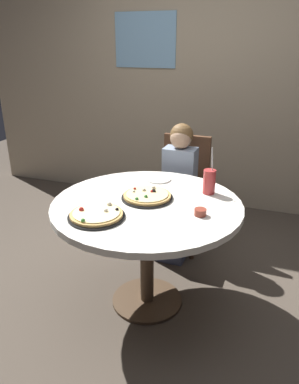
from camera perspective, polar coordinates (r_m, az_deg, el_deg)
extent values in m
plane|color=#4C4238|center=(2.66, -0.38, -16.54)|extent=(8.00, 8.00, 0.00)
cube|color=tan|center=(3.90, 9.55, 18.83)|extent=(5.20, 0.12, 2.90)
cube|color=#8CBFE5|center=(4.00, -0.68, 22.54)|extent=(0.65, 0.02, 0.53)
cylinder|color=silver|center=(2.27, -0.42, -2.08)|extent=(1.18, 1.18, 0.04)
cylinder|color=#4C3826|center=(2.45, -0.40, -9.88)|extent=(0.09, 0.09, 0.69)
cylinder|color=#4C3826|center=(2.65, -0.38, -16.38)|extent=(0.48, 0.48, 0.02)
cube|color=brown|center=(3.10, 4.69, -1.30)|extent=(0.41, 0.41, 0.04)
cube|color=brown|center=(3.17, 5.78, 4.23)|extent=(0.40, 0.05, 0.52)
cylinder|color=brown|center=(3.10, 0.62, -5.83)|extent=(0.04, 0.04, 0.41)
cylinder|color=brown|center=(3.02, 6.72, -6.90)|extent=(0.04, 0.04, 0.41)
cylinder|color=brown|center=(3.39, 2.65, -3.29)|extent=(0.04, 0.04, 0.41)
cylinder|color=brown|center=(3.31, 8.25, -4.18)|extent=(0.04, 0.04, 0.41)
cube|color=#3F4766|center=(3.05, 3.70, -5.95)|extent=(0.25, 0.33, 0.45)
cube|color=#8C9EB7|center=(3.00, 4.73, 2.76)|extent=(0.26, 0.17, 0.44)
sphere|color=tan|center=(2.91, 4.92, 8.34)|extent=(0.17, 0.17, 0.17)
sphere|color=brown|center=(2.92, 5.04, 8.81)|extent=(0.18, 0.18, 0.18)
cylinder|color=black|center=(2.32, -0.36, -0.88)|extent=(0.33, 0.33, 0.01)
cylinder|color=tan|center=(2.31, -0.36, -0.56)|extent=(0.30, 0.30, 0.02)
cylinder|color=beige|center=(2.31, -0.36, -0.31)|extent=(0.27, 0.27, 0.01)
sphere|color=#B2231E|center=(2.33, 0.26, 0.11)|extent=(0.02, 0.02, 0.02)
sphere|color=#387F33|center=(2.22, -1.99, -1.07)|extent=(0.02, 0.02, 0.02)
sphere|color=#387F33|center=(2.25, -0.60, -0.75)|extent=(0.02, 0.02, 0.02)
sphere|color=beige|center=(2.33, -2.45, 0.10)|extent=(0.02, 0.02, 0.02)
sphere|color=#B2231E|center=(2.38, -2.31, 0.53)|extent=(0.02, 0.02, 0.02)
sphere|color=beige|center=(2.39, 0.63, 0.72)|extent=(0.02, 0.02, 0.02)
sphere|color=beige|center=(2.35, -0.89, 0.33)|extent=(0.02, 0.02, 0.02)
sphere|color=black|center=(2.34, 0.66, 0.19)|extent=(0.03, 0.03, 0.03)
cylinder|color=black|center=(2.09, -8.24, -3.80)|extent=(0.32, 0.32, 0.01)
cylinder|color=tan|center=(2.09, -8.26, -3.46)|extent=(0.30, 0.30, 0.02)
cylinder|color=beige|center=(2.08, -8.27, -3.18)|extent=(0.27, 0.27, 0.01)
sphere|color=beige|center=(2.16, -6.28, -1.88)|extent=(0.03, 0.03, 0.03)
sphere|color=beige|center=(2.08, -6.81, -2.88)|extent=(0.02, 0.02, 0.02)
sphere|color=#B2231E|center=(2.12, -10.56, -2.67)|extent=(0.03, 0.03, 0.03)
sphere|color=#387F33|center=(1.99, -10.30, -4.37)|extent=(0.02, 0.02, 0.02)
sphere|color=black|center=(2.09, -5.09, -2.70)|extent=(0.02, 0.02, 0.02)
cylinder|color=#B73333|center=(2.40, 9.28, 1.58)|extent=(0.08, 0.08, 0.16)
cylinder|color=white|center=(2.36, 9.74, 4.22)|extent=(0.03, 0.03, 0.22)
cylinder|color=brown|center=(2.11, 7.91, -3.13)|extent=(0.07, 0.07, 0.04)
cylinder|color=white|center=(2.64, 1.39, 2.02)|extent=(0.18, 0.18, 0.01)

